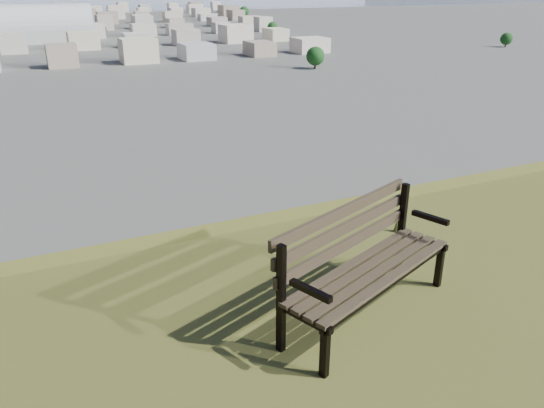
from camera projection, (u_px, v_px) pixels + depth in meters
name	position (u px, v px, depth m)	size (l,w,h in m)	color
park_bench	(362.00, 257.00, 4.53)	(1.91, 1.21, 0.96)	#3F3524
arena	(34.00, 31.00, 256.89)	(55.89, 25.71, 23.17)	beige
city_blocks	(14.00, 22.00, 340.46)	(395.00, 361.00, 7.00)	silver
bay_water	(10.00, 2.00, 764.09)	(2400.00, 700.00, 0.12)	#8A97AF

